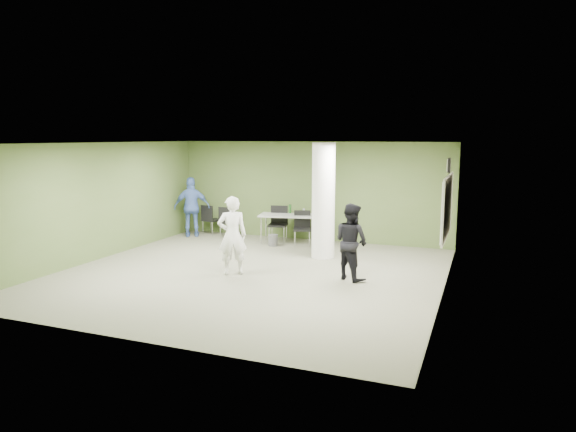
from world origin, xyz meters
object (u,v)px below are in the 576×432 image
at_px(chair_back_left, 210,217).
at_px(folding_table, 291,216).
at_px(man_blue, 192,207).
at_px(man_black, 351,242).
at_px(woman_white, 232,235).

bearing_deg(chair_back_left, folding_table, -175.11).
height_order(folding_table, man_blue, man_blue).
bearing_deg(man_black, chair_back_left, -1.38).
bearing_deg(man_black, woman_white, 42.89).
distance_m(folding_table, chair_back_left, 2.74).
distance_m(chair_back_left, man_blue, 0.65).
bearing_deg(man_blue, chair_back_left, -158.88).
distance_m(folding_table, man_blue, 3.06).
relative_size(woman_white, man_black, 1.06).
xyz_separation_m(woman_white, man_blue, (-3.06, 3.35, 0.04)).
height_order(woman_white, man_blue, man_blue).
height_order(man_black, man_blue, man_blue).
bearing_deg(man_blue, folding_table, 152.68).
height_order(woman_white, man_black, woman_white).
bearing_deg(man_black, man_blue, 3.66).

